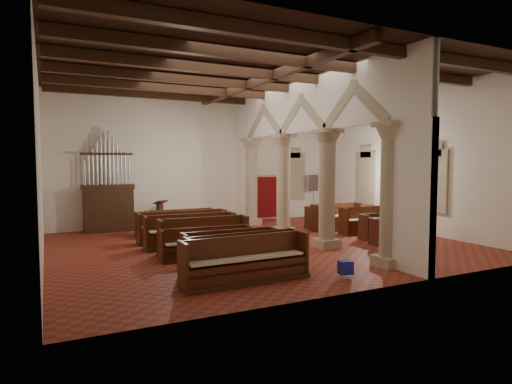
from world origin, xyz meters
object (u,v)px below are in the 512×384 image
object	(u,v)px
pipe_organ	(108,199)
lectern	(160,216)
nave_pew_0	(246,267)
aisle_pew_0	(395,235)
processional_banner	(313,202)

from	to	relation	value
pipe_organ	lectern	distance (m)	2.36
nave_pew_0	aisle_pew_0	xyz separation A→B (m)	(6.95, 2.16, -0.05)
aisle_pew_0	nave_pew_0	bearing A→B (deg)	-165.29
nave_pew_0	aisle_pew_0	size ratio (longest dim) A/B	1.64
nave_pew_0	processional_banner	bearing A→B (deg)	47.38
aisle_pew_0	pipe_organ	bearing A→B (deg)	137.35
pipe_organ	aisle_pew_0	world-z (taller)	pipe_organ
pipe_organ	aisle_pew_0	bearing A→B (deg)	-40.13
pipe_organ	lectern	size ratio (longest dim) A/B	3.48
processional_banner	aisle_pew_0	xyz separation A→B (m)	(-1.53, -7.52, -0.48)
lectern	nave_pew_0	bearing A→B (deg)	-113.64
lectern	nave_pew_0	world-z (taller)	lectern
nave_pew_0	aisle_pew_0	bearing A→B (deg)	15.83
processional_banner	nave_pew_0	xyz separation A→B (m)	(-8.48, -9.68, -0.43)
pipe_organ	nave_pew_0	bearing A→B (deg)	-78.45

